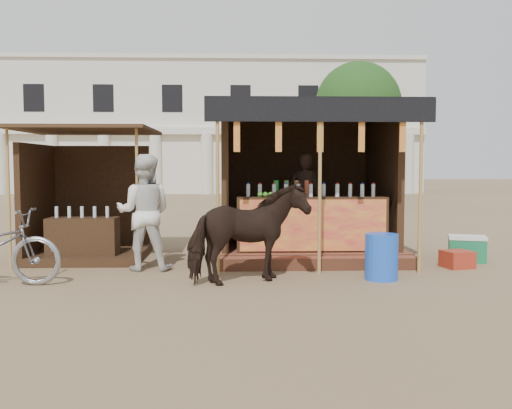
{
  "coord_description": "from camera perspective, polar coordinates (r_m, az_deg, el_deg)",
  "views": [
    {
      "loc": [
        -0.33,
        -7.34,
        1.73
      ],
      "look_at": [
        0.0,
        1.6,
        1.1
      ],
      "focal_mm": 40.0,
      "sensor_mm": 36.0,
      "label": 1
    }
  ],
  "objects": [
    {
      "name": "ground",
      "position": [
        7.54,
        0.45,
        -9.22
      ],
      "size": [
        120.0,
        120.0,
        0.0
      ],
      "primitive_type": "plane",
      "color": "#846B4C",
      "rests_on": "ground"
    },
    {
      "name": "main_stall",
      "position": [
        10.8,
        4.97,
        0.28
      ],
      "size": [
        3.6,
        3.61,
        2.78
      ],
      "color": "#984E31",
      "rests_on": "ground"
    },
    {
      "name": "secondary_stall",
      "position": [
        10.98,
        -17.08,
        -0.74
      ],
      "size": [
        2.4,
        2.4,
        2.38
      ],
      "color": "#3B2515",
      "rests_on": "ground"
    },
    {
      "name": "cow",
      "position": [
        8.24,
        -0.83,
        -2.94
      ],
      "size": [
        1.9,
        1.44,
        1.46
      ],
      "primitive_type": "imported",
      "rotation": [
        0.0,
        0.0,
        2.0
      ],
      "color": "black",
      "rests_on": "ground"
    },
    {
      "name": "bystander",
      "position": [
        9.49,
        -11.13,
        -0.77
      ],
      "size": [
        0.94,
        0.74,
        1.9
      ],
      "primitive_type": "imported",
      "rotation": [
        0.0,
        0.0,
        3.12
      ],
      "color": "white",
      "rests_on": "ground"
    },
    {
      "name": "blue_barrel",
      "position": [
        8.79,
        12.43,
        -5.13
      ],
      "size": [
        0.6,
        0.6,
        0.69
      ],
      "primitive_type": "cylinder",
      "rotation": [
        0.0,
        0.0,
        -0.27
      ],
      "color": "blue",
      "rests_on": "ground"
    },
    {
      "name": "red_crate",
      "position": [
        10.17,
        19.47,
        -5.18
      ],
      "size": [
        0.54,
        0.52,
        0.29
      ],
      "primitive_type": "cube",
      "rotation": [
        0.0,
        0.0,
        0.25
      ],
      "color": "#9B2C19",
      "rests_on": "ground"
    },
    {
      "name": "cooler",
      "position": [
        10.87,
        20.36,
        -4.15
      ],
      "size": [
        0.74,
        0.61,
        0.46
      ],
      "color": "#1A7547",
      "rests_on": "ground"
    },
    {
      "name": "background_building",
      "position": [
        37.39,
        -4.7,
        7.45
      ],
      "size": [
        26.0,
        7.45,
        8.18
      ],
      "color": "silver",
      "rests_on": "ground"
    },
    {
      "name": "tree",
      "position": [
        30.25,
        9.75,
        9.46
      ],
      "size": [
        4.5,
        4.4,
        7.0
      ],
      "color": "#382314",
      "rests_on": "ground"
    }
  ]
}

